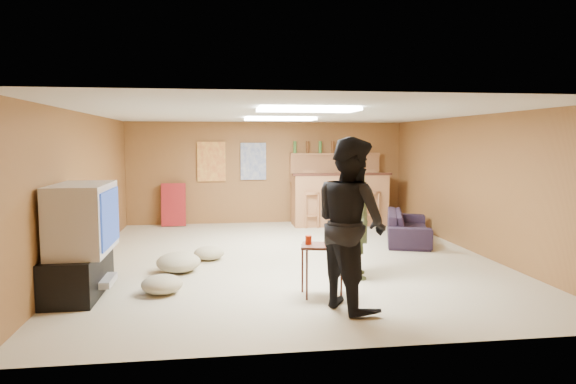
{
  "coord_description": "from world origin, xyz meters",
  "views": [
    {
      "loc": [
        -1.11,
        -7.66,
        1.79
      ],
      "look_at": [
        0.0,
        0.2,
        1.0
      ],
      "focal_mm": 32.0,
      "sensor_mm": 36.0,
      "label": 1
    }
  ],
  "objects": [
    {
      "name": "poster_left",
      "position": [
        -1.2,
        3.46,
        1.35
      ],
      "size": [
        0.6,
        0.03,
        0.85
      ],
      "primitive_type": "cube",
      "color": "#BF3F26",
      "rests_on": "wall_back"
    },
    {
      "name": "folding_chair_stack",
      "position": [
        -2.0,
        3.3,
        0.45
      ],
      "size": [
        0.5,
        0.26,
        0.91
      ],
      "primitive_type": "cube",
      "rotation": [
        -0.14,
        0.0,
        0.0
      ],
      "color": "maroon",
      "rests_on": "ground"
    },
    {
      "name": "wall_right",
      "position": [
        3.0,
        0.0,
        1.1
      ],
      "size": [
        0.02,
        7.0,
        2.2
      ],
      "primitive_type": "cube",
      "color": "brown",
      "rests_on": "ground"
    },
    {
      "name": "ceiling_panel_front",
      "position": [
        0.0,
        -1.5,
        2.17
      ],
      "size": [
        1.2,
        0.6,
        0.04
      ],
      "primitive_type": "cube",
      "color": "white",
      "rests_on": "ceiling"
    },
    {
      "name": "bar_lip",
      "position": [
        1.5,
        2.7,
        1.1
      ],
      "size": [
        2.1,
        0.12,
        0.05
      ],
      "primitive_type": "cube",
      "color": "#391A12",
      "rests_on": "bar_counter"
    },
    {
      "name": "tray_table",
      "position": [
        0.09,
        -1.94,
        0.3
      ],
      "size": [
        0.53,
        0.46,
        0.6
      ],
      "primitive_type": "cube",
      "rotation": [
        0.0,
        0.0,
        -0.22
      ],
      "color": "#391A12",
      "rests_on": "ground"
    },
    {
      "name": "ceiling",
      "position": [
        0.0,
        0.0,
        2.2
      ],
      "size": [
        6.0,
        7.0,
        0.02
      ],
      "primitive_type": "cube",
      "color": "silver",
      "rests_on": "ground"
    },
    {
      "name": "person_black",
      "position": [
        0.31,
        -2.4,
        0.92
      ],
      "size": [
        0.97,
        1.08,
        1.84
      ],
      "primitive_type": "imported",
      "rotation": [
        0.0,
        0.0,
        1.94
      ],
      "color": "black",
      "rests_on": "ground"
    },
    {
      "name": "bottle_row",
      "position": [
        1.16,
        3.38,
        1.65
      ],
      "size": [
        1.2,
        0.08,
        0.26
      ],
      "primitive_type": null,
      "color": "#3F7233",
      "rests_on": "bar_shelf"
    },
    {
      "name": "wall_back",
      "position": [
        0.0,
        3.5,
        1.1
      ],
      "size": [
        6.0,
        0.02,
        2.2
      ],
      "primitive_type": "cube",
      "color": "brown",
      "rests_on": "ground"
    },
    {
      "name": "bar_backing",
      "position": [
        1.5,
        3.42,
        1.2
      ],
      "size": [
        2.0,
        0.14,
        0.6
      ],
      "primitive_type": "cube",
      "color": "#945D36",
      "rests_on": "bar_counter"
    },
    {
      "name": "ground",
      "position": [
        0.0,
        0.0,
        0.0
      ],
      "size": [
        7.0,
        7.0,
        0.0
      ],
      "primitive_type": "plane",
      "color": "#B6AA8B",
      "rests_on": "ground"
    },
    {
      "name": "bar_shelf",
      "position": [
        1.5,
        3.4,
        1.5
      ],
      "size": [
        2.0,
        0.18,
        0.05
      ],
      "primitive_type": "cube",
      "color": "#945D36",
      "rests_on": "bar_backing"
    },
    {
      "name": "cup_red_far",
      "position": [
        0.14,
        -2.05,
        0.65
      ],
      "size": [
        0.09,
        0.09,
        0.11
      ],
      "primitive_type": "cylinder",
      "rotation": [
        0.0,
        0.0,
        -0.12
      ],
      "color": "red",
      "rests_on": "tray_table"
    },
    {
      "name": "cup_blue",
      "position": [
        0.25,
        -1.83,
        0.65
      ],
      "size": [
        0.08,
        0.08,
        0.1
      ],
      "primitive_type": "cylinder",
      "rotation": [
        0.0,
        0.0,
        0.05
      ],
      "color": "navy",
      "rests_on": "tray_table"
    },
    {
      "name": "bar_stool_right",
      "position": [
        2.12,
        2.72,
        0.57
      ],
      "size": [
        0.38,
        0.38,
        1.14
      ],
      "primitive_type": null,
      "rotation": [
        0.0,
        0.0,
        -0.05
      ],
      "color": "#945D36",
      "rests_on": "ground"
    },
    {
      "name": "dvd_box",
      "position": [
        -2.5,
        -1.5,
        0.15
      ],
      "size": [
        0.35,
        0.5,
        0.08
      ],
      "primitive_type": "cube",
      "color": "#B2B2B7",
      "rests_on": "tv_stand"
    },
    {
      "name": "tv_stand",
      "position": [
        -2.72,
        -1.5,
        0.25
      ],
      "size": [
        0.55,
        1.3,
        0.5
      ],
      "primitive_type": "cube",
      "color": "black",
      "rests_on": "ground"
    },
    {
      "name": "bar_counter",
      "position": [
        1.5,
        2.95,
        0.55
      ],
      "size": [
        2.0,
        0.6,
        1.1
      ],
      "primitive_type": "cube",
      "color": "#945D36",
      "rests_on": "ground"
    },
    {
      "name": "wall_front",
      "position": [
        0.0,
        -3.5,
        1.1
      ],
      "size": [
        6.0,
        0.02,
        2.2
      ],
      "primitive_type": "cube",
      "color": "brown",
      "rests_on": "ground"
    },
    {
      "name": "cushion_mid",
      "position": [
        -1.23,
        0.06,
        0.1
      ],
      "size": [
        0.48,
        0.48,
        0.21
      ],
      "primitive_type": "ellipsoid",
      "rotation": [
        0.0,
        0.0,
        0.04
      ],
      "color": "tan",
      "rests_on": "ground"
    },
    {
      "name": "cushion_far",
      "position": [
        -1.76,
        -1.61,
        0.11
      ],
      "size": [
        0.51,
        0.51,
        0.22
      ],
      "primitive_type": "ellipsoid",
      "rotation": [
        0.0,
        0.0,
        -0.04
      ],
      "color": "tan",
      "rests_on": "ground"
    },
    {
      "name": "wall_left",
      "position": [
        -3.0,
        0.0,
        1.1
      ],
      "size": [
        0.02,
        7.0,
        2.2
      ],
      "primitive_type": "cube",
      "color": "brown",
      "rests_on": "ground"
    },
    {
      "name": "bar_stool_left",
      "position": [
        0.84,
        2.73,
        0.53
      ],
      "size": [
        0.43,
        0.43,
        1.06
      ],
      "primitive_type": null,
      "rotation": [
        0.0,
        0.0,
        0.34
      ],
      "color": "#945D36",
      "rests_on": "ground"
    },
    {
      "name": "sofa",
      "position": [
        2.29,
        1.04,
        0.27
      ],
      "size": [
        1.26,
        1.96,
        0.53
      ],
      "primitive_type": "imported",
      "rotation": [
        0.0,
        0.0,
        1.25
      ],
      "color": "black",
      "rests_on": "ground"
    },
    {
      "name": "tv_screen",
      "position": [
        -2.34,
        -1.5,
        0.9
      ],
      "size": [
        0.02,
        0.95,
        0.65
      ],
      "primitive_type": "cube",
      "color": "navy",
      "rests_on": "tv_body"
    },
    {
      "name": "poster_right",
      "position": [
        -0.3,
        3.46,
        1.35
      ],
      "size": [
        0.55,
        0.03,
        0.8
      ],
      "primitive_type": "cube",
      "color": "#334C99",
      "rests_on": "wall_back"
    },
    {
      "name": "person_olive",
      "position": [
        0.72,
        -1.19,
        0.88
      ],
      "size": [
        0.5,
        0.69,
        1.75
      ],
      "primitive_type": "imported",
      "rotation": [
        0.0,
        0.0,
        1.43
      ],
      "color": "#475330",
      "rests_on": "ground"
    },
    {
      "name": "tv_body",
      "position": [
        -2.65,
        -1.5,
        0.9
      ],
      "size": [
        0.6,
        1.1,
        0.8
      ],
      "primitive_type": "cube",
      "color": "#B2B2B7",
      "rests_on": "tv_stand"
    },
    {
      "name": "cushion_near_tv",
      "position": [
        -1.63,
        -0.61,
        0.14
      ],
      "size": [
        0.68,
        0.68,
        0.27
      ],
      "primitive_type": "ellipsoid",
      "rotation": [
        0.0,
        0.0,
        -0.15
      ],
      "color": "tan",
      "rests_on": "ground"
    },
    {
      "name": "ceiling_panel_back",
      "position": [
        0.0,
        1.2,
        2.17
      ],
      "size": [
        1.2,
        0.6,
        0.04
      ],
      "primitive_type": "cube",
      "color": "white",
      "rests_on": "ceiling"
    },
    {
      "name": "cup_red_near",
      "position": [
        -0.06,
        -1.89,
        0.65
      ],
      "size": [
        0.09,
        0.09,
        0.1
      ],
      "primitive_type": "cylinder",
      "rotation": [
        0.0,
        0.0,
        -0.29
      ],
      "color": "red",
      "rests_on": "tray_table"
    }
  ]
}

